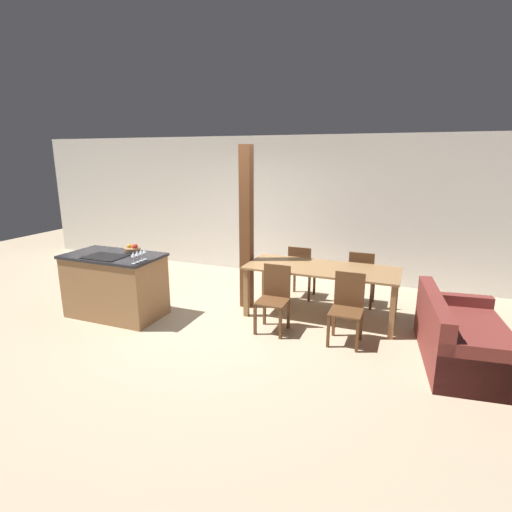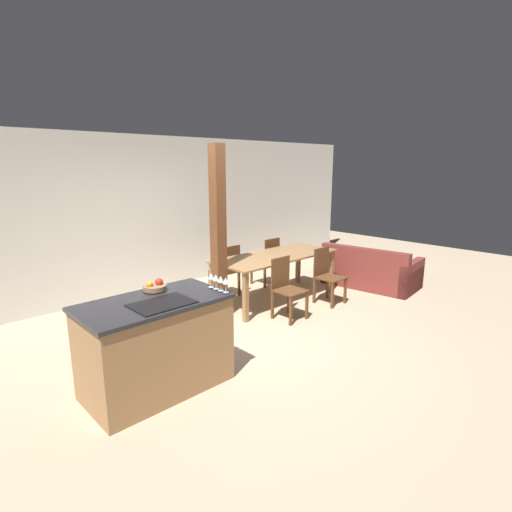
{
  "view_description": "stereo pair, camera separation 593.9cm",
  "coord_description": "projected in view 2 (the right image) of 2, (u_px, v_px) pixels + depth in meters",
  "views": [
    {
      "loc": [
        2.63,
        -4.88,
        2.34
      ],
      "look_at": [
        0.6,
        0.2,
        0.95
      ],
      "focal_mm": 28.0,
      "sensor_mm": 36.0,
      "label": 1
    },
    {
      "loc": [
        -3.2,
        -3.76,
        2.21
      ],
      "look_at": [
        0.6,
        0.2,
        0.95
      ],
      "focal_mm": 28.0,
      "sensor_mm": 36.0,
      "label": 2
    }
  ],
  "objects": [
    {
      "name": "wine_glass_middle",
      "position": [
        221.0,
        280.0,
        4.06
      ],
      "size": [
        0.06,
        0.06,
        0.16
      ],
      "color": "silver",
      "rests_on": "kitchen_island"
    },
    {
      "name": "fruit_bowl",
      "position": [
        155.0,
        286.0,
        4.11
      ],
      "size": [
        0.24,
        0.24,
        0.12
      ],
      "color": "#99704C",
      "rests_on": "kitchen_island"
    },
    {
      "name": "couch",
      "position": [
        370.0,
        272.0,
        7.39
      ],
      "size": [
        1.1,
        1.72,
        0.77
      ],
      "rotation": [
        0.0,
        0.0,
        1.69
      ],
      "color": "maroon",
      "rests_on": "ground_plane"
    },
    {
      "name": "kitchen_island",
      "position": [
        156.0,
        345.0,
        3.94
      ],
      "size": [
        1.41,
        0.79,
        0.95
      ],
      "color": "#9E7047",
      "rests_on": "ground_plane"
    },
    {
      "name": "wine_glass_end",
      "position": [
        211.0,
        277.0,
        4.18
      ],
      "size": [
        0.06,
        0.06,
        0.16
      ],
      "color": "silver",
      "rests_on": "kitchen_island"
    },
    {
      "name": "dining_chair_far_right",
      "position": [
        268.0,
        260.0,
        7.41
      ],
      "size": [
        0.4,
        0.4,
        0.9
      ],
      "rotation": [
        0.0,
        0.0,
        3.14
      ],
      "color": "brown",
      "rests_on": "ground_plane"
    },
    {
      "name": "wall_back",
      "position": [
        135.0,
        216.0,
        6.8
      ],
      "size": [
        11.2,
        0.08,
        2.7
      ],
      "color": "silver",
      "rests_on": "ground_plane"
    },
    {
      "name": "dining_table",
      "position": [
        276.0,
        260.0,
        6.56
      ],
      "size": [
        2.18,
        0.89,
        0.76
      ],
      "color": "olive",
      "rests_on": "ground_plane"
    },
    {
      "name": "ground_plane",
      "position": [
        234.0,
        335.0,
        5.29
      ],
      "size": [
        16.0,
        16.0,
        0.0
      ],
      "primitive_type": "plane",
      "color": "tan"
    },
    {
      "name": "dining_chair_near_left",
      "position": [
        286.0,
        287.0,
        5.8
      ],
      "size": [
        0.4,
        0.4,
        0.9
      ],
      "color": "brown",
      "rests_on": "ground_plane"
    },
    {
      "name": "wine_glass_near",
      "position": [
        226.0,
        281.0,
        4.01
      ],
      "size": [
        0.06,
        0.06,
        0.16
      ],
      "color": "silver",
      "rests_on": "kitchen_island"
    },
    {
      "name": "dining_chair_near_right",
      "position": [
        327.0,
        274.0,
        6.47
      ],
      "size": [
        0.4,
        0.4,
        0.9
      ],
      "color": "brown",
      "rests_on": "ground_plane"
    },
    {
      "name": "wine_glass_far",
      "position": [
        216.0,
        278.0,
        4.12
      ],
      "size": [
        0.06,
        0.06,
        0.16
      ],
      "color": "silver",
      "rests_on": "kitchen_island"
    },
    {
      "name": "timber_post",
      "position": [
        218.0,
        234.0,
        5.64
      ],
      "size": [
        0.17,
        0.17,
        2.49
      ],
      "color": "brown",
      "rests_on": "ground_plane"
    },
    {
      "name": "dining_chair_far_left",
      "position": [
        227.0,
        270.0,
        6.75
      ],
      "size": [
        0.4,
        0.4,
        0.9
      ],
      "rotation": [
        0.0,
        0.0,
        3.14
      ],
      "color": "brown",
      "rests_on": "ground_plane"
    }
  ]
}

